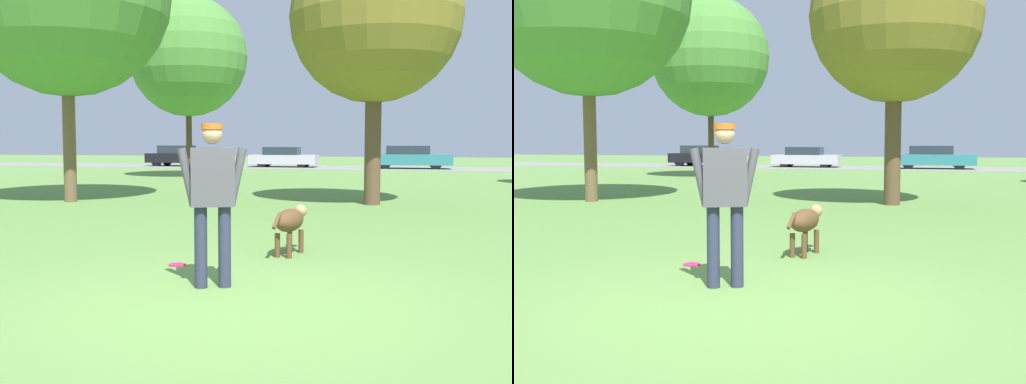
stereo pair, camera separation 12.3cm
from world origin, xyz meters
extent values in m
plane|color=#608C42|center=(0.00, 0.00, 0.00)|extent=(120.00, 120.00, 0.00)
cube|color=gray|center=(0.00, 30.47, 0.01)|extent=(120.00, 6.00, 0.01)
cylinder|color=#2D334C|center=(-0.32, 0.51, 0.41)|extent=(0.17, 0.17, 0.83)
cylinder|color=#2D334C|center=(-0.54, 0.42, 0.41)|extent=(0.17, 0.17, 0.83)
cube|color=#514C56|center=(-0.43, 0.47, 1.12)|extent=(0.49, 0.37, 0.59)
cylinder|color=#514C56|center=(-0.20, 0.56, 1.12)|extent=(0.23, 0.17, 0.59)
cylinder|color=#514C56|center=(-0.65, 0.37, 1.12)|extent=(0.23, 0.17, 0.59)
sphere|color=tan|center=(-0.43, 0.47, 1.55)|extent=(0.27, 0.27, 0.21)
cylinder|color=#D15B19|center=(-0.43, 0.47, 1.63)|extent=(0.29, 0.29, 0.06)
ellipsoid|color=brown|center=(-0.07, 2.40, 0.46)|extent=(0.40, 0.74, 0.30)
ellipsoid|color=tan|center=(-0.04, 2.59, 0.41)|extent=(0.23, 0.19, 0.16)
sphere|color=tan|center=(-0.01, 2.81, 0.54)|extent=(0.20, 0.20, 0.17)
cylinder|color=brown|center=(-0.11, 2.63, 0.15)|extent=(0.08, 0.08, 0.31)
cylinder|color=brown|center=(0.05, 2.60, 0.15)|extent=(0.08, 0.08, 0.31)
cylinder|color=brown|center=(-0.18, 2.20, 0.15)|extent=(0.08, 0.08, 0.31)
cylinder|color=brown|center=(-0.02, 2.17, 0.15)|extent=(0.08, 0.08, 0.31)
cylinder|color=brown|center=(-0.13, 1.97, 0.50)|extent=(0.08, 0.23, 0.20)
cylinder|color=#E52366|center=(-1.22, 1.38, 0.01)|extent=(0.21, 0.21, 0.02)
torus|color=#E52366|center=(-1.22, 1.38, 0.01)|extent=(0.21, 0.21, 0.02)
cylinder|color=#4C3826|center=(-8.18, 18.86, 1.62)|extent=(0.25, 0.25, 3.23)
sphere|color=#4C8938|center=(-8.18, 18.86, 5.13)|extent=(5.05, 5.05, 5.05)
cylinder|color=brown|center=(-6.91, 7.92, 1.63)|extent=(0.31, 0.31, 3.25)
cylinder|color=brown|center=(0.41, 9.25, 1.45)|extent=(0.38, 0.38, 2.90)
sphere|color=olive|center=(0.41, 9.25, 4.40)|extent=(3.99, 3.99, 3.99)
cube|color=black|center=(-13.61, 30.31, 0.53)|extent=(3.93, 1.91, 0.59)
cube|color=#232D38|center=(-13.73, 30.32, 1.07)|extent=(2.07, 1.60, 0.50)
cylinder|color=black|center=(-12.42, 31.04, 0.33)|extent=(0.66, 0.22, 0.66)
cylinder|color=black|center=(-12.47, 29.50, 0.33)|extent=(0.66, 0.22, 0.66)
cylinder|color=black|center=(-14.75, 31.12, 0.33)|extent=(0.66, 0.22, 0.66)
cylinder|color=black|center=(-14.80, 29.58, 0.33)|extent=(0.66, 0.22, 0.66)
cube|color=#B7B7BC|center=(-6.74, 30.55, 0.48)|extent=(4.14, 1.95, 0.55)
cube|color=#232D38|center=(-6.86, 30.55, 0.99)|extent=(2.18, 1.63, 0.48)
cylinder|color=black|center=(-5.54, 31.38, 0.29)|extent=(0.58, 0.22, 0.58)
cylinder|color=black|center=(-5.49, 29.82, 0.29)|extent=(0.58, 0.22, 0.58)
cylinder|color=black|center=(-7.99, 31.29, 0.29)|extent=(0.58, 0.22, 0.58)
cylinder|color=black|center=(-7.93, 29.73, 0.29)|extent=(0.58, 0.22, 0.58)
cube|color=teal|center=(0.77, 30.19, 0.53)|extent=(4.65, 1.92, 0.61)
cube|color=#232D38|center=(0.63, 30.19, 1.08)|extent=(2.44, 1.59, 0.48)
cylinder|color=black|center=(2.12, 31.00, 0.32)|extent=(0.66, 0.22, 0.65)
cylinder|color=black|center=(2.18, 29.49, 0.32)|extent=(0.66, 0.22, 0.65)
cylinder|color=black|center=(-0.63, 30.90, 0.32)|extent=(0.66, 0.22, 0.65)
cylinder|color=black|center=(-0.58, 29.39, 0.32)|extent=(0.66, 0.22, 0.65)
camera|label=1|loc=(1.62, -5.16, 1.46)|focal=42.00mm
camera|label=2|loc=(1.74, -5.13, 1.46)|focal=42.00mm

